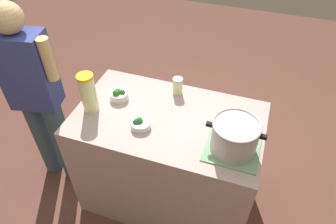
% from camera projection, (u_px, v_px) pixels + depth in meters
% --- Properties ---
extents(ground_plane, '(8.00, 8.00, 0.00)m').
position_uv_depth(ground_plane, '(168.00, 193.00, 2.68)').
color(ground_plane, brown).
extents(counter_slab, '(1.28, 0.75, 0.92)m').
position_uv_depth(counter_slab, '(168.00, 160.00, 2.37)').
color(counter_slab, '#B5A09B').
rests_on(counter_slab, ground_plane).
extents(dish_cloth, '(0.32, 0.31, 0.01)m').
position_uv_depth(dish_cloth, '(232.00, 148.00, 1.85)').
color(dish_cloth, '#7EA982').
rests_on(dish_cloth, counter_slab).
extents(cooking_pot, '(0.35, 0.28, 0.20)m').
position_uv_depth(cooking_pot, '(235.00, 136.00, 1.78)').
color(cooking_pot, '#B7B7BC').
rests_on(cooking_pot, dish_cloth).
extents(lemonade_pitcher, '(0.11, 0.11, 0.28)m').
position_uv_depth(lemonade_pitcher, '(88.00, 93.00, 2.02)').
color(lemonade_pitcher, '#E9EEA1').
rests_on(lemonade_pitcher, counter_slab).
extents(mason_jar, '(0.07, 0.07, 0.13)m').
position_uv_depth(mason_jar, '(178.00, 86.00, 2.20)').
color(mason_jar, beige).
rests_on(mason_jar, counter_slab).
extents(broccoli_bowl_front, '(0.13, 0.13, 0.08)m').
position_uv_depth(broccoli_bowl_front, '(140.00, 123.00, 1.97)').
color(broccoli_bowl_front, silver).
rests_on(broccoli_bowl_front, counter_slab).
extents(broccoli_bowl_center, '(0.13, 0.13, 0.09)m').
position_uv_depth(broccoli_bowl_center, '(119.00, 95.00, 2.17)').
color(broccoli_bowl_center, silver).
rests_on(broccoli_bowl_center, counter_slab).
extents(person_cook, '(0.50, 0.27, 1.61)m').
position_uv_depth(person_cook, '(37.00, 97.00, 2.26)').
color(person_cook, '#39515F').
rests_on(person_cook, ground_plane).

